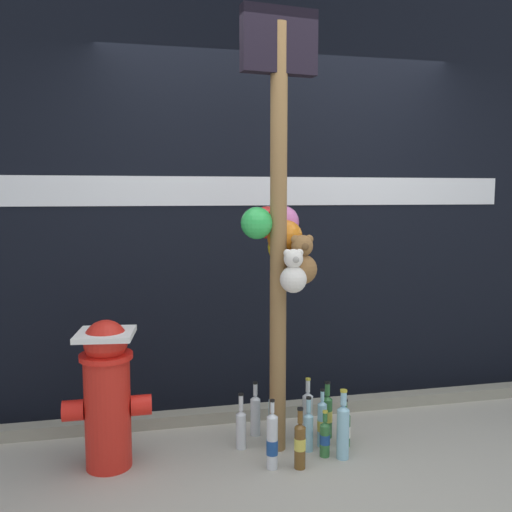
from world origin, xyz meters
TOP-DOWN VIEW (x-y plane):
  - ground_plane at (0.00, 0.00)m, footprint 14.00×14.00m
  - building_wall at (-0.00, 1.32)m, footprint 10.00×0.21m
  - curb_strip at (0.00, 0.96)m, footprint 8.00×0.12m
  - memorial_post at (-0.19, 0.52)m, footprint 0.45×0.48m
  - fire_hydrant at (-1.20, 0.47)m, footprint 0.48×0.34m
  - bottle_0 at (-0.30, 0.25)m, footprint 0.06×0.06m
  - bottle_1 at (-0.21, 0.57)m, footprint 0.07×0.07m
  - bottle_2 at (-0.30, 0.69)m, footprint 0.06×0.06m
  - bottle_3 at (0.06, 0.45)m, footprint 0.06×0.06m
  - bottle_4 at (-0.04, 0.41)m, footprint 0.06×0.06m
  - bottle_5 at (-0.15, 0.22)m, footprint 0.06×0.06m
  - bottle_6 at (0.01, 0.59)m, footprint 0.07×0.07m
  - bottle_7 at (0.19, 0.42)m, footprint 0.08×0.08m
  - bottle_8 at (-0.43, 0.53)m, footprint 0.06×0.06m
  - bottle_9 at (0.12, 0.27)m, footprint 0.07×0.07m
  - bottle_10 at (0.13, 0.56)m, footprint 0.07×0.07m
  - bottle_11 at (0.03, 0.32)m, footprint 0.06×0.06m
  - litter_1 at (-1.31, 0.90)m, footprint 0.13×0.10m

SIDE VIEW (x-z plane):
  - ground_plane at x=0.00m, z-range 0.00..0.00m
  - litter_1 at x=-1.31m, z-range 0.00..0.01m
  - curb_strip at x=0.00m, z-range 0.00..0.08m
  - bottle_11 at x=0.03m, z-range -0.03..0.25m
  - bottle_7 at x=0.19m, z-range -0.03..0.26m
  - bottle_4 at x=-0.04m, z-range -0.03..0.30m
  - bottle_8 at x=-0.43m, z-range -0.04..0.31m
  - bottle_2 at x=-0.30m, z-range -0.03..0.31m
  - bottle_5 at x=-0.15m, z-range -0.03..0.32m
  - bottle_3 at x=0.06m, z-range -0.03..0.32m
  - bottle_10 at x=0.13m, z-range -0.03..0.33m
  - bottle_6 at x=0.01m, z-range -0.03..0.35m
  - bottle_0 at x=-0.30m, z-range -0.04..0.36m
  - bottle_1 at x=-0.21m, z-range -0.04..0.36m
  - bottle_9 at x=0.12m, z-range -0.03..0.38m
  - fire_hydrant at x=-1.20m, z-range 0.02..0.86m
  - memorial_post at x=-0.19m, z-range 0.13..2.69m
  - building_wall at x=0.00m, z-range 0.00..3.20m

